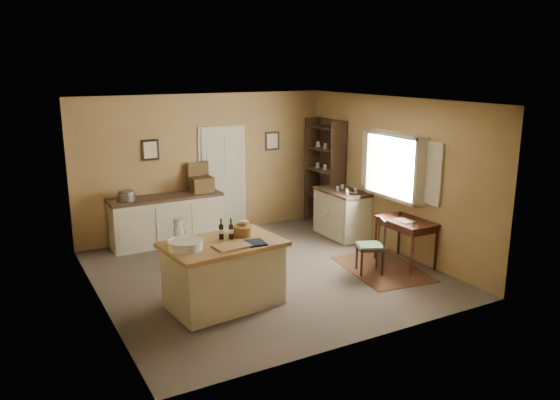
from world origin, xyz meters
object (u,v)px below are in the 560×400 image
at_px(sideboard, 167,218).
at_px(desk_chair, 370,247).
at_px(work_island, 223,272).
at_px(shelving_unit, 327,173).
at_px(writing_desk, 406,225).
at_px(right_cabinet, 342,213).

height_order(sideboard, desk_chair, sideboard).
bearing_deg(sideboard, work_island, -93.05).
relative_size(desk_chair, shelving_unit, 0.40).
bearing_deg(writing_desk, work_island, -179.59).
relative_size(writing_desk, desk_chair, 1.11).
bearing_deg(desk_chair, right_cabinet, 91.62).
height_order(right_cabinet, shelving_unit, shelving_unit).
xyz_separation_m(work_island, sideboard, (0.16, 2.97, -0.00)).
relative_size(writing_desk, right_cabinet, 0.85).
height_order(desk_chair, shelving_unit, shelving_unit).
bearing_deg(desk_chair, shelving_unit, 94.77).
bearing_deg(shelving_unit, sideboard, 173.51).
xyz_separation_m(writing_desk, shelving_unit, (0.16, 2.58, 0.41)).
distance_m(work_island, shelving_unit, 4.32).
relative_size(sideboard, desk_chair, 2.36).
relative_size(writing_desk, shelving_unit, 0.44).
relative_size(sideboard, writing_desk, 2.13).
distance_m(writing_desk, shelving_unit, 2.62).
xyz_separation_m(right_cabinet, shelving_unit, (0.16, 0.78, 0.63)).
bearing_deg(desk_chair, writing_desk, 25.29).
height_order(sideboard, shelving_unit, shelving_unit).
distance_m(desk_chair, right_cabinet, 1.96).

